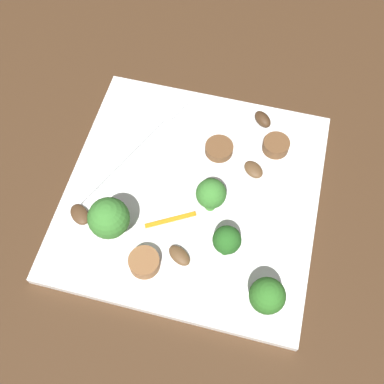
% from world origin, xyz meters
% --- Properties ---
extents(ground_plane, '(1.40, 1.40, 0.00)m').
position_xyz_m(ground_plane, '(0.00, 0.00, 0.00)').
color(ground_plane, '#422B19').
extents(plate, '(0.28, 0.28, 0.01)m').
position_xyz_m(plate, '(0.00, 0.00, 0.01)').
color(plate, white).
rests_on(plate, ground_plane).
extents(fork, '(0.17, 0.08, 0.00)m').
position_xyz_m(fork, '(0.05, 0.07, 0.01)').
color(fork, silver).
rests_on(fork, plate).
extents(broccoli_floret_0, '(0.04, 0.04, 0.06)m').
position_xyz_m(broccoli_floret_0, '(-0.07, 0.07, 0.05)').
color(broccoli_floret_0, '#408630').
rests_on(broccoli_floret_0, plate).
extents(broccoli_floret_1, '(0.03, 0.03, 0.05)m').
position_xyz_m(broccoli_floret_1, '(-0.06, -0.05, 0.04)').
color(broccoli_floret_1, '#296420').
rests_on(broccoli_floret_1, plate).
extents(broccoli_floret_2, '(0.03, 0.03, 0.05)m').
position_xyz_m(broccoli_floret_2, '(-0.01, -0.02, 0.04)').
color(broccoli_floret_2, '#408630').
rests_on(broccoli_floret_2, plate).
extents(broccoli_floret_3, '(0.03, 0.03, 0.05)m').
position_xyz_m(broccoli_floret_3, '(-0.10, -0.10, 0.04)').
color(broccoli_floret_3, '#347525').
rests_on(broccoli_floret_3, plate).
extents(sausage_slice_0, '(0.03, 0.03, 0.02)m').
position_xyz_m(sausage_slice_0, '(-0.09, 0.03, 0.02)').
color(sausage_slice_0, brown).
rests_on(sausage_slice_0, plate).
extents(sausage_slice_1, '(0.04, 0.04, 0.01)m').
position_xyz_m(sausage_slice_1, '(0.08, -0.08, 0.02)').
color(sausage_slice_1, brown).
rests_on(sausage_slice_1, plate).
extents(sausage_slice_2, '(0.05, 0.05, 0.01)m').
position_xyz_m(sausage_slice_2, '(0.06, -0.02, 0.02)').
color(sausage_slice_2, brown).
rests_on(sausage_slice_2, plate).
extents(mushroom_0, '(0.03, 0.03, 0.01)m').
position_xyz_m(mushroom_0, '(0.04, -0.06, 0.02)').
color(mushroom_0, brown).
rests_on(mushroom_0, plate).
extents(mushroom_1, '(0.03, 0.03, 0.01)m').
position_xyz_m(mushroom_1, '(-0.08, -0.01, 0.02)').
color(mushroom_1, brown).
rests_on(mushroom_1, plate).
extents(mushroom_2, '(0.03, 0.03, 0.01)m').
position_xyz_m(mushroom_2, '(-0.06, 0.11, 0.02)').
color(mushroom_2, '#4C331E').
rests_on(mushroom_2, plate).
extents(mushroom_3, '(0.03, 0.03, 0.01)m').
position_xyz_m(mushroom_3, '(0.11, -0.06, 0.02)').
color(mushroom_3, '#422B19').
rests_on(mushroom_3, plate).
extents(pepper_strip_0, '(0.03, 0.05, 0.00)m').
position_xyz_m(pepper_strip_0, '(-0.04, 0.01, 0.01)').
color(pepper_strip_0, orange).
rests_on(pepper_strip_0, plate).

